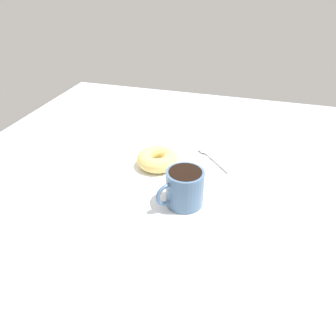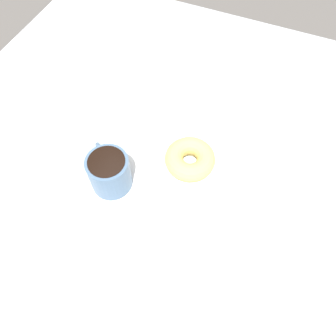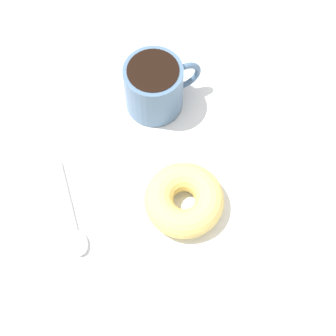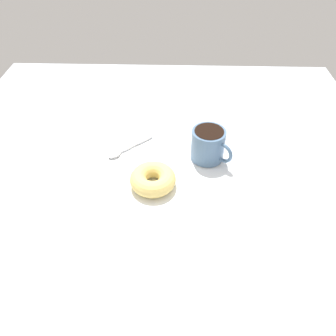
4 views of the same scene
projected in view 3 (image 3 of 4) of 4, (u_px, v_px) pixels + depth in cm
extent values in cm
cube|color=#B2BCC6|center=(155.00, 186.00, 79.48)|extent=(120.00, 120.00, 2.00)
cube|color=white|center=(168.00, 175.00, 78.97)|extent=(35.93, 35.93, 0.30)
cylinder|color=slate|center=(154.00, 87.00, 80.15)|extent=(8.46, 8.46, 8.23)
cylinder|color=black|center=(153.00, 71.00, 76.62)|extent=(7.26, 7.26, 0.60)
torus|color=slate|center=(183.00, 76.00, 80.97)|extent=(4.72, 4.32, 5.51)
torus|color=#E5C66B|center=(184.00, 200.00, 75.02)|extent=(10.79, 10.79, 3.95)
ellipsoid|color=silver|center=(79.00, 243.00, 74.04)|extent=(4.29, 4.18, 0.90)
cylinder|color=silver|center=(68.00, 198.00, 77.00)|extent=(8.94, 7.93, 0.56)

